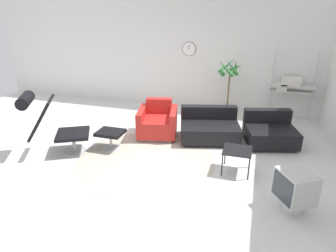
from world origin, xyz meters
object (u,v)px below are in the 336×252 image
Objects in this scene: potted_plant at (228,88)px; lounge_chair at (48,119)px; shelf_unit at (290,85)px; couch_second at (270,132)px; ottoman at (111,135)px; couch_low at (209,128)px; armchair_red at (158,123)px; crt_television at (295,189)px; side_table at (237,152)px.

lounge_chair is at bearing -135.02° from potted_plant.
shelf_unit reaches higher than lounge_chair.
ottoman is at bearing 6.22° from couch_second.
couch_second is (3.93, 1.68, -0.46)m from lounge_chair.
lounge_chair is 0.93× the size of couch_low.
lounge_chair reaches higher than ottoman.
armchair_red is (1.63, 1.42, -0.42)m from lounge_chair.
lounge_chair is 4.26m from crt_television.
lounge_chair is at bearing -151.80° from ottoman.
armchair_red is at bearing -146.24° from shelf_unit.
lounge_chair is 2.20m from armchair_red.
ottoman is 0.34× the size of potted_plant.
crt_television is at bearing 55.08° from lounge_chair.
potted_plant is (0.20, 1.38, 0.54)m from couch_low.
ottoman is 0.51× the size of armchair_red.
crt_television is at bearing 130.94° from armchair_red.
lounge_chair reaches higher than crt_television.
potted_plant reaches higher than armchair_red.
armchair_red is 1.63× the size of crt_television.
armchair_red is at bearing -9.05° from couch_low.
armchair_red is 2.07m from side_table.
lounge_chair is 1.18m from ottoman.
lounge_chair is 5.39m from shelf_unit.
couch_low is 2.26× the size of crt_television.
armchair_red reaches higher than crt_television.
couch_second is (2.96, 1.16, -0.04)m from ottoman.
couch_low reaches higher than side_table.
ottoman is (0.97, 0.52, -0.42)m from lounge_chair.
ottoman is 0.30× the size of shelf_unit.
side_table is 3.08m from shelf_unit.
shelf_unit reaches higher than ottoman.
potted_plant reaches higher than ottoman.
crt_television is 3.76m from shelf_unit.
armchair_red is 0.67× the size of potted_plant.
couch_second is at bearing 173.83° from armchair_red.
side_table is 0.76× the size of crt_television.
couch_low is 1.21m from couch_second.
lounge_chair reaches higher than side_table.
lounge_chair is 2.74× the size of side_table.
couch_low is 2.96× the size of side_table.
side_table is (0.66, -1.21, 0.14)m from couch_low.
armchair_red is 3.29m from shelf_unit.
couch_second is 1.46m from side_table.
shelf_unit is at bearing 38.84° from ottoman.
couch_low is at bearing 4.65° from crt_television.
couch_low is at bearing 118.79° from side_table.
couch_low is at bearing -98.04° from potted_plant.
armchair_red is 0.59× the size of shelf_unit.
crt_television is at bearing -44.99° from side_table.
ottoman is at bearing 175.55° from side_table.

